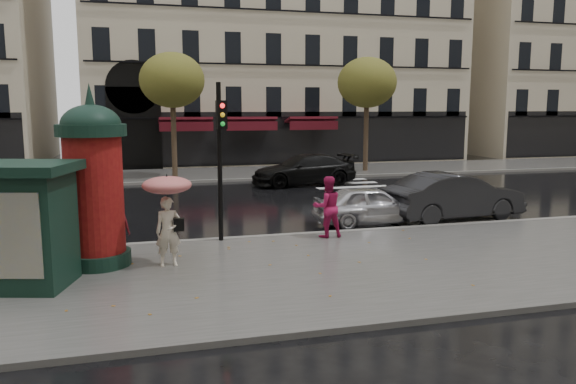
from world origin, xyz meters
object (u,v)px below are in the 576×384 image
object	(u,v)px
morris_column	(94,180)
car_silver	(371,205)
woman_umbrella	(168,205)
car_darkgrey	(454,196)
woman_red	(327,207)
car_black	(304,170)
traffic_light	(220,146)
car_far_silver	(40,176)
man_burgundy	(113,225)
car_white	(48,198)
newsstand	(21,224)

from	to	relation	value
morris_column	car_silver	distance (m)	8.99
woman_umbrella	car_darkgrey	distance (m)	10.38
woman_red	car_black	world-z (taller)	woman_red
woman_umbrella	traffic_light	xyz separation A→B (m)	(1.56, 2.15, 1.20)
car_silver	car_far_silver	world-z (taller)	car_far_silver
woman_red	man_burgundy	xyz separation A→B (m)	(-5.81, -0.66, -0.07)
man_burgundy	car_black	distance (m)	14.78
car_silver	car_darkgrey	world-z (taller)	car_darkgrey
woman_umbrella	car_silver	bearing A→B (deg)	28.54
car_darkgrey	car_white	size ratio (longest dim) A/B	1.08
woman_umbrella	car_white	bearing A→B (deg)	114.86
newsstand	car_black	size ratio (longest dim) A/B	0.49
car_far_silver	newsstand	bearing A→B (deg)	8.36
morris_column	car_silver	bearing A→B (deg)	20.65
traffic_light	car_silver	distance (m)	5.73
traffic_light	car_darkgrey	xyz separation A→B (m)	(8.13, 1.48, -1.95)
woman_umbrella	traffic_light	bearing A→B (deg)	54.00
morris_column	car_far_silver	xyz separation A→B (m)	(-3.22, 13.58, -1.40)
car_black	man_burgundy	bearing A→B (deg)	-41.43
car_silver	car_far_silver	size ratio (longest dim) A/B	0.87
car_darkgrey	car_white	bearing A→B (deg)	65.22
morris_column	car_white	world-z (taller)	morris_column
man_burgundy	newsstand	xyz separation A→B (m)	(-1.70, -1.94, 0.52)
car_darkgrey	car_far_silver	size ratio (longest dim) A/B	1.11
woman_umbrella	car_black	world-z (taller)	woman_umbrella
morris_column	car_silver	xyz separation A→B (m)	(8.29, 3.13, -1.50)
woman_umbrella	car_black	distance (m)	15.11
traffic_light	newsstand	world-z (taller)	traffic_light
car_silver	car_black	size ratio (longest dim) A/B	0.73
traffic_light	car_silver	size ratio (longest dim) A/B	1.15
car_far_silver	car_silver	bearing A→B (deg)	48.94
woman_umbrella	newsstand	bearing A→B (deg)	-165.54
woman_red	newsstand	bearing A→B (deg)	16.84
woman_umbrella	woman_red	world-z (taller)	woman_umbrella
woman_umbrella	car_far_silver	size ratio (longest dim) A/B	0.50
woman_red	car_far_silver	xyz separation A→B (m)	(-9.38, 12.26, -0.25)
man_burgundy	car_darkgrey	bearing A→B (deg)	-166.57
morris_column	car_black	size ratio (longest dim) A/B	0.81
man_burgundy	car_silver	distance (m)	8.32
car_silver	car_far_silver	distance (m)	15.55
car_white	car_black	world-z (taller)	car_black
newsstand	car_far_silver	xyz separation A→B (m)	(-1.87, 14.85, -0.70)
woman_umbrella	traffic_light	distance (m)	2.91
woman_red	traffic_light	xyz separation A→B (m)	(-2.98, 0.32, 1.76)
morris_column	newsstand	world-z (taller)	morris_column
newsstand	car_silver	distance (m)	10.63
car_white	morris_column	bearing A→B (deg)	-156.93
car_silver	car_darkgrey	distance (m)	3.03
man_burgundy	car_darkgrey	size ratio (longest dim) A/B	0.33
man_burgundy	car_white	xyz separation A→B (m)	(-2.44, 6.83, -0.30)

